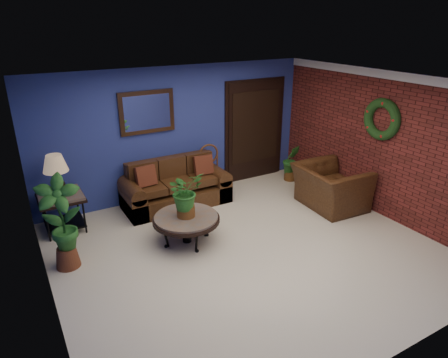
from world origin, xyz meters
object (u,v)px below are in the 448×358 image
sofa (175,189)px  armchair (330,187)px  coffee_table (186,219)px  table_lamp (56,170)px  side_chair (211,167)px  end_table (61,203)px

sofa → armchair: bearing=-32.3°
armchair → coffee_table: bearing=90.2°
table_lamp → armchair: bearing=-18.9°
sofa → table_lamp: (-2.00, -0.02, 0.78)m
side_chair → coffee_table: bearing=-123.1°
sofa → end_table: sofa is taller
sofa → armchair: 2.90m
end_table → table_lamp: size_ratio=1.09×
coffee_table → table_lamp: table_lamp is taller
end_table → table_lamp: (0.00, 0.00, 0.57)m
table_lamp → side_chair: (2.81, 0.07, -0.49)m
armchair → side_chair: bearing=49.3°
sofa → armchair: size_ratio=1.63×
end_table → table_lamp: 0.57m
sofa → armchair: sofa is taller
side_chair → armchair: bearing=-37.3°
end_table → table_lamp: bearing=0.0°
sofa → side_chair: size_ratio=1.94×
sofa → side_chair: 0.85m
coffee_table → side_chair: side_chair is taller
coffee_table → armchair: 2.85m
table_lamp → side_chair: bearing=1.5°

